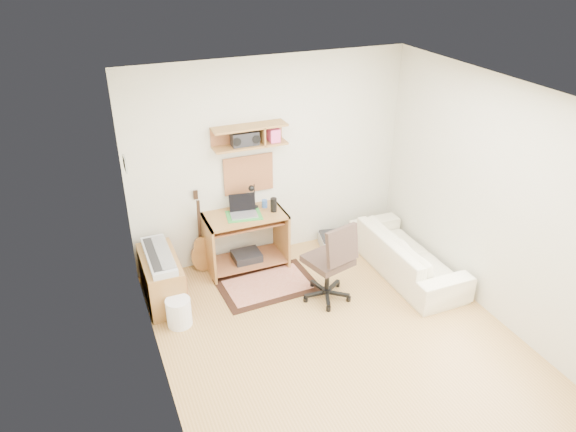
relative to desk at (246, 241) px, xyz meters
name	(u,v)px	position (x,y,z in m)	size (l,w,h in m)	color
floor	(339,339)	(0.45, -1.73, -0.38)	(3.60, 4.00, 0.01)	tan
ceiling	(352,98)	(0.45, -1.73, 2.23)	(3.60, 4.00, 0.01)	white
back_wall	(270,160)	(0.45, 0.28, 0.93)	(3.60, 0.01, 2.60)	beige
left_wall	(154,273)	(-1.36, -1.73, 0.93)	(0.01, 4.00, 2.60)	beige
right_wall	(495,201)	(2.25, -1.73, 0.93)	(0.01, 4.00, 2.60)	beige
wall_shelf	(250,136)	(0.15, 0.15, 1.32)	(0.90, 0.25, 0.26)	#A17039
cork_board	(248,174)	(0.15, 0.25, 0.79)	(0.64, 0.03, 0.49)	#AA7A55
wall_photo	(125,164)	(-1.34, -0.23, 1.34)	(0.02, 0.20, 0.15)	#4C8CBF
desk	(246,241)	(0.00, 0.00, 0.00)	(1.00, 0.55, 0.75)	#A17039
laptop	(244,207)	(-0.02, -0.02, 0.50)	(0.32, 0.32, 0.25)	silver
speaker	(274,205)	(0.36, -0.05, 0.46)	(0.08, 0.08, 0.18)	black
desk_lamp	(254,196)	(0.18, 0.14, 0.54)	(0.11, 0.11, 0.33)	black
pencil_cup	(265,204)	(0.30, 0.10, 0.43)	(0.07, 0.07, 0.10)	#385FA8
boombox	(245,139)	(0.08, 0.15, 1.30)	(0.32, 0.15, 0.17)	black
rug	(267,285)	(0.09, -0.51, -0.37)	(1.16, 0.77, 0.02)	beige
task_chair	(328,260)	(0.65, -1.01, 0.14)	(0.53, 0.53, 1.04)	#33251E
cabinet	(162,279)	(-1.13, -0.29, -0.10)	(0.40, 0.90, 0.55)	#A17039
music_keyboard	(159,256)	(-1.13, -0.29, 0.21)	(0.27, 0.87, 0.08)	#B2B5BA
guitar	(201,233)	(-0.54, 0.13, 0.17)	(0.29, 0.18, 1.08)	#A36B32
waste_basket	(179,312)	(-1.06, -0.84, -0.21)	(0.27, 0.27, 0.33)	white
printer	(337,241)	(1.31, -0.01, -0.29)	(0.47, 0.36, 0.18)	#A5A8AA
sofa	(408,248)	(1.83, -0.89, -0.03)	(1.78, 0.52, 0.70)	beige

